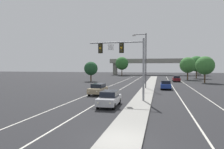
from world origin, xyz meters
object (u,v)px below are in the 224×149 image
car_oncoming_silver (109,98)px  street_lamp_median (145,57)px  overhead_signal_mast (126,56)px  car_oncoming_tan (98,89)px  tree_far_left_b (122,63)px  tree_far_left_a (91,69)px  tree_far_right_a (205,66)px  car_receding_darkred (176,79)px  tree_far_right_b (188,65)px  tree_far_right_c (196,64)px  car_receding_blue (166,85)px

car_oncoming_silver → street_lamp_median: bearing=82.3°
overhead_signal_mast → car_oncoming_tan: size_ratio=1.60×
overhead_signal_mast → car_oncoming_tan: (-4.85, 4.73, -4.48)m
tree_far_left_b → tree_far_left_a: tree_far_left_b is taller
overhead_signal_mast → tree_far_left_a: bearing=115.9°
tree_far_right_a → car_oncoming_tan: bearing=-127.0°
car_receding_darkred → tree_far_left_a: (-22.81, -3.89, 2.70)m
tree_far_left_b → tree_far_right_b: 34.30m
tree_far_left_b → car_oncoming_silver: bearing=-80.8°
tree_far_right_a → overhead_signal_mast: bearing=-115.7°
car_oncoming_silver → tree_far_left_b: size_ratio=0.54×
tree_far_right_a → tree_far_right_b: tree_far_right_b is taller
tree_far_left_b → tree_far_right_a: bearing=-52.2°
tree_far_right_b → tree_far_left_a: tree_far_right_b is taller
car_oncoming_silver → tree_far_right_c: tree_far_right_c is taller
tree_far_left_a → tree_far_right_a: bearing=2.3°
car_oncoming_silver → tree_far_right_c: size_ratio=0.59×
street_lamp_median → tree_far_right_a: street_lamp_median is taller
car_oncoming_tan → car_receding_darkred: bearing=65.5°
tree_far_right_a → tree_far_left_a: size_ratio=1.23×
car_oncoming_tan → tree_far_left_a: 26.98m
street_lamp_median → tree_far_left_a: 22.32m
street_lamp_median → car_oncoming_silver: size_ratio=2.23×
car_receding_darkred → tree_far_right_c: 18.98m
tree_far_left_a → tree_far_left_b: bearing=86.6°
car_oncoming_tan → car_receding_darkred: size_ratio=1.01×
street_lamp_median → tree_far_right_a: size_ratio=1.51×
tree_far_right_c → street_lamp_median: bearing=-112.3°
car_receding_darkred → car_receding_blue: bearing=-99.7°
car_oncoming_silver → car_oncoming_tan: size_ratio=1.00×
tree_far_left_b → street_lamp_median: bearing=-75.4°
tree_far_right_a → tree_far_right_b: 11.51m
overhead_signal_mast → tree_far_left_a: size_ratio=1.33×
tree_far_left_a → car_receding_darkred: bearing=9.7°
tree_far_right_a → tree_far_right_c: tree_far_right_c is taller
overhead_signal_mast → tree_far_right_a: (14.88, 30.96, -0.98)m
tree_far_right_c → car_receding_darkred: bearing=-114.9°
car_oncoming_silver → car_oncoming_tan: bearing=114.3°
car_oncoming_tan → tree_far_left_a: tree_far_left_a is taller
car_receding_blue → tree_far_right_b: 29.02m
car_oncoming_silver → tree_far_right_a: 38.15m
tree_far_left_b → tree_far_right_b: (24.62, -23.86, -0.92)m
car_oncoming_tan → tree_far_right_a: 33.01m
street_lamp_median → tree_far_right_c: 39.33m
tree_far_right_c → tree_far_left_a: size_ratio=1.41×
overhead_signal_mast → car_receding_darkred: size_ratio=1.61×
car_oncoming_tan → tree_far_left_a: size_ratio=0.83×
overhead_signal_mast → street_lamp_median: bearing=85.1°
car_oncoming_tan → tree_far_left_b: size_ratio=0.54×
car_oncoming_silver → car_receding_darkred: bearing=75.7°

